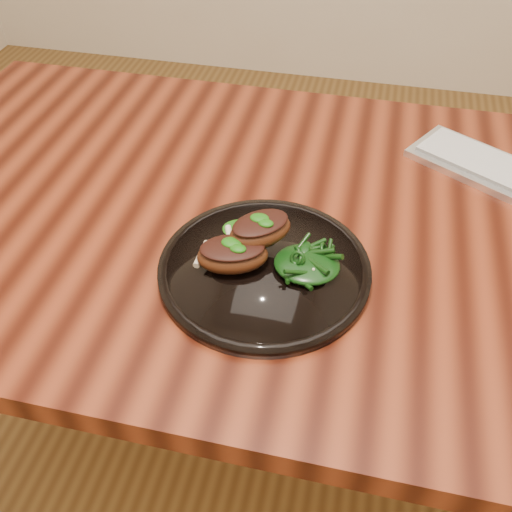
{
  "coord_description": "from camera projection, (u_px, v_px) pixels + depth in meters",
  "views": [
    {
      "loc": [
        0.01,
        -0.69,
        1.32
      ],
      "look_at": [
        -0.12,
        -0.14,
        0.78
      ],
      "focal_mm": 40.0,
      "sensor_mm": 36.0,
      "label": 1
    }
  ],
  "objects": [
    {
      "name": "desk",
      "position": [
        343.0,
        261.0,
        0.94
      ],
      "size": [
        1.6,
        0.8,
        0.75
      ],
      "color": "black",
      "rests_on": "ground"
    },
    {
      "name": "lamb_chop_front",
      "position": [
        232.0,
        254.0,
        0.77
      ],
      "size": [
        0.11,
        0.09,
        0.04
      ],
      "color": "#431E0C",
      "rests_on": "plate"
    },
    {
      "name": "lamb_chop_back",
      "position": [
        260.0,
        229.0,
        0.78
      ],
      "size": [
        0.11,
        0.1,
        0.04
      ],
      "color": "#431E0C",
      "rests_on": "plate"
    },
    {
      "name": "plate",
      "position": [
        264.0,
        269.0,
        0.79
      ],
      "size": [
        0.3,
        0.3,
        0.02
      ],
      "color": "black",
      "rests_on": "desk"
    },
    {
      "name": "herb_smear",
      "position": [
        249.0,
        231.0,
        0.84
      ],
      "size": [
        0.08,
        0.05,
        0.01
      ],
      "primitive_type": "ellipsoid",
      "color": "#0C4407",
      "rests_on": "plate"
    },
    {
      "name": "greens_heap",
      "position": [
        307.0,
        261.0,
        0.77
      ],
      "size": [
        0.09,
        0.09,
        0.03
      ],
      "color": "black",
      "rests_on": "plate"
    }
  ]
}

